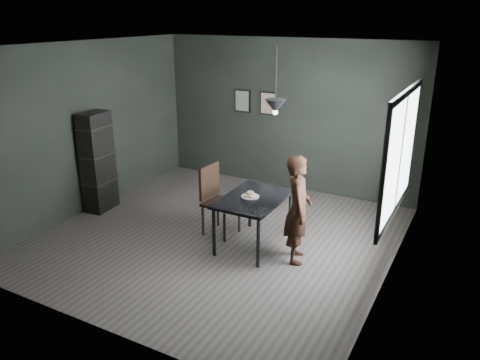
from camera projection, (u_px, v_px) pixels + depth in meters
The scene contains 13 objects.
ground at pixel (218, 236), 7.12m from camera, with size 5.00×5.00×0.00m, color #342F2D.
back_wall at pixel (286, 115), 8.72m from camera, with size 5.00×0.10×2.80m, color black.
ceiling at pixel (215, 45), 6.18m from camera, with size 5.00×5.00×0.02m.
window_assembly at pixel (400, 154), 5.64m from camera, with size 0.04×1.96×1.56m.
cafe_table at pixel (254, 202), 6.63m from camera, with size 0.80×1.20×0.75m.
white_plate at pixel (250, 197), 6.59m from camera, with size 0.23×0.23×0.01m, color white.
donut_pile at pixel (250, 195), 6.58m from camera, with size 0.18×0.18×0.08m.
woman at pixel (298, 209), 6.20m from camera, with size 0.55×0.36×1.49m, color black.
wood_chair at pixel (216, 195), 7.06m from camera, with size 0.49×0.49×1.07m.
shelf_unit at pixel (98, 162), 7.84m from camera, with size 0.32×0.56×1.69m, color black.
pendant_lamp at pixel (275, 106), 6.13m from camera, with size 0.28×0.28×0.86m.
framed_print_left at pixel (242, 101), 9.03m from camera, with size 0.34×0.04×0.44m.
framed_print_right at pixel (268, 103), 8.78m from camera, with size 0.34×0.04×0.44m.
Camera 1 is at (3.34, -5.49, 3.21)m, focal length 35.00 mm.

